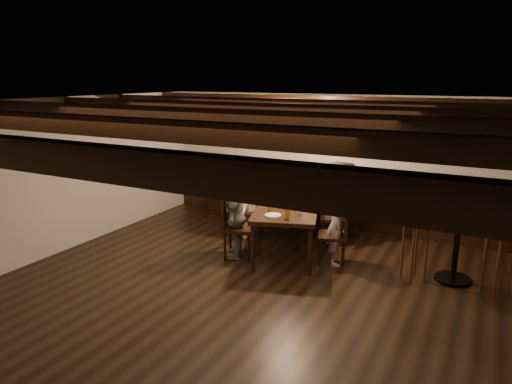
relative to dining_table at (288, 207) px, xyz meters
The scene contains 27 objects.
room 0.48m from the dining_table, 124.22° to the left, with size 7.00×7.00×7.00m.
dining_table is the anchor object (origin of this frame).
chair_left_near 0.94m from the dining_table, 166.29° to the left, with size 0.55×0.55×0.95m.
chair_left_far 0.94m from the dining_table, 129.73° to the right, with size 0.57×0.57×0.99m.
chair_right_near 0.95m from the dining_table, 50.35° to the left, with size 0.51×0.51×0.89m.
chair_right_far 0.95m from the dining_table, 13.75° to the right, with size 0.52×0.52×0.90m.
person_bench_left 1.28m from the dining_table, 153.30° to the left, with size 0.59×0.38×1.21m, color black.
person_bench_centre 1.05m from the dining_table, 108.30° to the left, with size 0.45×0.29×1.23m, color gray.
person_bench_right 1.27m from the dining_table, 63.30° to the left, with size 0.62×0.49×1.28m, color brown.
person_left_near 0.87m from the dining_table, 167.33° to the left, with size 0.90×0.52×1.39m, color #B1A296.
person_left_far 0.88m from the dining_table, 130.74° to the right, with size 0.78×0.32×1.33m, color gray.
person_right_near 0.87m from the dining_table, 49.26° to the left, with size 0.67×0.44×1.38m, color #242426.
person_right_far 0.88m from the dining_table, 12.67° to the right, with size 0.44×0.29×1.20m, color #AE9A93.
pint_a 0.77m from the dining_table, 130.10° to the left, with size 0.07×0.07×0.14m, color #BF7219.
pint_b 0.71m from the dining_table, 87.26° to the left, with size 0.07×0.07×0.14m, color #BF7219.
pint_c 0.34m from the dining_table, behind, with size 0.07×0.07×0.14m, color #BF7219.
pint_d 0.38m from the dining_table, 51.99° to the left, with size 0.07×0.07×0.14m, color silver.
pint_e 0.52m from the dining_table, 97.76° to the right, with size 0.07×0.07×0.14m, color #BF7219.
pint_f 0.60m from the dining_table, 51.72° to the right, with size 0.07×0.07×0.14m, color silver.
pint_g 0.81m from the dining_table, 68.13° to the right, with size 0.07×0.07×0.14m, color #BF7219.
plate_near 0.72m from the dining_table, 83.80° to the right, with size 0.24×0.24×0.01m, color white.
plate_far 0.36m from the dining_table, 40.74° to the right, with size 0.24×0.24×0.01m, color white.
condiment_caddy 0.13m from the dining_table, 71.70° to the right, with size 0.15×0.10×0.12m, color black.
candle 0.33m from the dining_table, 86.49° to the left, with size 0.05×0.05×0.05m, color beige.
high_top_table 2.47m from the dining_table, ahead, with size 0.66×0.66×1.16m.
bar_stool_left 2.00m from the dining_table, ahead, with size 0.38×0.40×1.18m.
bar_stool_right 2.98m from the dining_table, ahead, with size 0.39×0.41×1.18m.
Camera 1 is at (2.66, -4.37, 2.68)m, focal length 32.00 mm.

